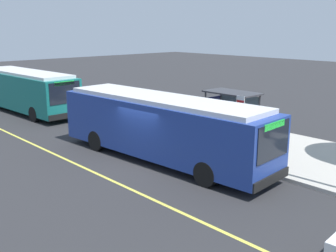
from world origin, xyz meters
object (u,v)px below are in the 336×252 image
at_px(route_sign_post, 240,117).
at_px(pedestrian_commuter, 193,120).
at_px(transit_bus_main, 162,126).
at_px(waiting_bench, 237,129).
at_px(transit_bus_second, 27,90).

height_order(route_sign_post, pedestrian_commuter, route_sign_post).
height_order(transit_bus_main, pedestrian_commuter, transit_bus_main).
bearing_deg(transit_bus_main, waiting_bench, 86.55).
xyz_separation_m(transit_bus_second, waiting_bench, (14.83, 4.97, -0.98)).
relative_size(transit_bus_second, route_sign_post, 3.71).
bearing_deg(waiting_bench, transit_bus_second, -161.47).
height_order(transit_bus_main, transit_bus_second, same).
height_order(transit_bus_second, waiting_bench, transit_bus_second).
bearing_deg(transit_bus_main, transit_bus_second, 179.20).
xyz_separation_m(transit_bus_main, route_sign_post, (2.21, 2.84, 0.34)).
xyz_separation_m(transit_bus_main, transit_bus_second, (-14.52, 0.20, -0.00)).
bearing_deg(pedestrian_commuter, route_sign_post, -10.21).
relative_size(transit_bus_second, pedestrian_commuter, 6.15).
relative_size(transit_bus_main, transit_bus_second, 1.10).
distance_m(waiting_bench, pedestrian_commuter, 2.43).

